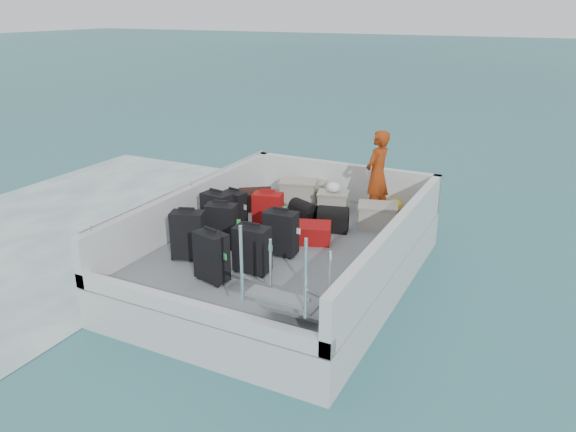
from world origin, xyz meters
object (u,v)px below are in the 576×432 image
suitcase_1 (217,214)px  suitcase_0 (188,236)px  suitcase_3 (212,257)px  suitcase_6 (252,250)px  crate_1 (298,192)px  suitcase_8 (308,233)px  suitcase_7 (281,234)px  crate_0 (311,190)px  crate_3 (377,216)px  suitcase_5 (268,212)px  suitcase_4 (222,226)px  suitcase_2 (234,208)px  passenger (377,174)px  crate_2 (333,202)px

suitcase_1 → suitcase_0: bearing=-73.7°
suitcase_3 → suitcase_6: (0.35, 0.47, -0.01)m
crate_1 → suitcase_8: bearing=-59.8°
suitcase_0 → suitcase_7: bearing=13.2°
suitcase_6 → suitcase_8: size_ratio=0.93×
suitcase_6 → suitcase_0: bearing=-179.7°
suitcase_8 → crate_0: (-0.82, 1.93, 0.02)m
suitcase_7 → suitcase_8: suitcase_7 is taller
suitcase_6 → crate_3: size_ratio=1.10×
suitcase_7 → crate_0: size_ratio=1.23×
suitcase_0 → suitcase_5: size_ratio=1.12×
suitcase_6 → suitcase_7: (0.08, 0.69, 0.00)m
suitcase_1 → suitcase_4: suitcase_1 is taller
suitcase_6 → crate_1: (-0.73, 2.97, -0.14)m
suitcase_6 → suitcase_2: bearing=127.8°
suitcase_4 → suitcase_2: bearing=95.7°
suitcase_8 → passenger: (0.59, 1.53, 0.62)m
suitcase_0 → suitcase_6: suitcase_0 is taller
suitcase_3 → crate_0: size_ratio=1.27×
suitcase_3 → suitcase_6: suitcase_3 is taller
suitcase_7 → crate_3: bearing=57.5°
suitcase_6 → suitcase_5: bearing=108.8°
suitcase_6 → suitcase_7: size_ratio=1.00×
suitcase_3 → crate_2: 3.33m
crate_2 → suitcase_2: bearing=-130.7°
passenger → suitcase_6: bearing=-3.5°
suitcase_4 → crate_0: suitcase_4 is taller
suitcase_7 → crate_0: suitcase_7 is taller
suitcase_7 → suitcase_8: 0.68m
suitcase_0 → suitcase_3: 0.82m
crate_2 → crate_0: bearing=146.0°
suitcase_8 → passenger: passenger is taller
suitcase_2 → suitcase_7: (1.26, -0.74, 0.05)m
suitcase_1 → suitcase_8: bearing=24.1°
crate_1 → suitcase_2: bearing=-106.3°
suitcase_0 → crate_2: 3.07m
suitcase_8 → crate_1: crate_1 is taller
suitcase_2 → passenger: bearing=44.5°
suitcase_1 → crate_0: suitcase_1 is taller
suitcase_0 → passenger: size_ratio=0.47×
suitcase_0 → suitcase_5: (0.51, 1.46, -0.04)m
suitcase_0 → passenger: passenger is taller
suitcase_7 → suitcase_8: bearing=73.6°
suitcase_3 → crate_0: 3.74m
crate_1 → suitcase_7: bearing=-70.4°
suitcase_0 → suitcase_4: 0.61m
suitcase_1 → crate_3: suitcase_1 is taller
suitcase_0 → suitcase_7: (1.12, 0.73, -0.03)m
suitcase_0 → suitcase_8: suitcase_0 is taller
suitcase_1 → passenger: (2.00, 1.94, 0.41)m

